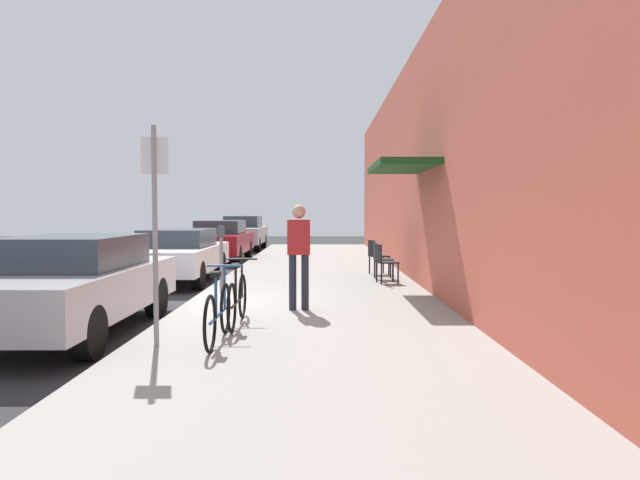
{
  "coord_description": "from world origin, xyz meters",
  "views": [
    {
      "loc": [
        2.35,
        -9.91,
        1.71
      ],
      "look_at": [
        2.34,
        7.95,
        0.83
      ],
      "focal_mm": 32.32,
      "sensor_mm": 36.0,
      "label": 1
    }
  ],
  "objects_px": {
    "street_sign": "(155,218)",
    "parked_car_0": "(72,283)",
    "cafe_chair_2": "(377,255)",
    "parked_car_3": "(244,232)",
    "cafe_chair_0": "(384,261)",
    "pedestrian_standing": "(299,248)",
    "parked_car_1": "(178,254)",
    "parked_car_2": "(221,240)",
    "parking_meter": "(222,254)",
    "bicycle_1": "(219,313)",
    "cafe_chair_1": "(381,258)",
    "bicycle_0": "(238,299)"
  },
  "relations": [
    {
      "from": "parked_car_3",
      "to": "cafe_chair_0",
      "type": "bearing_deg",
      "value": -69.5
    },
    {
      "from": "parked_car_1",
      "to": "bicycle_0",
      "type": "height_order",
      "value": "parked_car_1"
    },
    {
      "from": "street_sign",
      "to": "parked_car_0",
      "type": "bearing_deg",
      "value": 142.63
    },
    {
      "from": "bicycle_1",
      "to": "cafe_chair_2",
      "type": "height_order",
      "value": "bicycle_1"
    },
    {
      "from": "cafe_chair_0",
      "to": "parking_meter",
      "type": "bearing_deg",
      "value": -152.99
    },
    {
      "from": "parked_car_0",
      "to": "bicycle_1",
      "type": "relative_size",
      "value": 2.57
    },
    {
      "from": "parked_car_0",
      "to": "cafe_chair_2",
      "type": "distance_m",
      "value": 8.19
    },
    {
      "from": "street_sign",
      "to": "cafe_chair_2",
      "type": "bearing_deg",
      "value": 66.41
    },
    {
      "from": "street_sign",
      "to": "cafe_chair_1",
      "type": "bearing_deg",
      "value": 63.35
    },
    {
      "from": "cafe_chair_1",
      "to": "cafe_chair_2",
      "type": "relative_size",
      "value": 1.0
    },
    {
      "from": "parking_meter",
      "to": "bicycle_1",
      "type": "bearing_deg",
      "value": -80.82
    },
    {
      "from": "bicycle_1",
      "to": "cafe_chair_1",
      "type": "distance_m",
      "value": 7.09
    },
    {
      "from": "parked_car_2",
      "to": "cafe_chair_0",
      "type": "xyz_separation_m",
      "value": [
        4.87,
        -7.11,
        -0.11
      ]
    },
    {
      "from": "parking_meter",
      "to": "pedestrian_standing",
      "type": "bearing_deg",
      "value": -49.3
    },
    {
      "from": "street_sign",
      "to": "bicycle_1",
      "type": "relative_size",
      "value": 1.52
    },
    {
      "from": "bicycle_0",
      "to": "pedestrian_standing",
      "type": "bearing_deg",
      "value": 56.05
    },
    {
      "from": "parked_car_3",
      "to": "street_sign",
      "type": "bearing_deg",
      "value": -85.48
    },
    {
      "from": "parked_car_3",
      "to": "parked_car_2",
      "type": "bearing_deg",
      "value": -90.0
    },
    {
      "from": "parked_car_2",
      "to": "street_sign",
      "type": "xyz_separation_m",
      "value": [
        1.5,
        -13.05,
        0.91
      ]
    },
    {
      "from": "bicycle_0",
      "to": "parked_car_2",
      "type": "bearing_deg",
      "value": 100.96
    },
    {
      "from": "parked_car_2",
      "to": "parked_car_3",
      "type": "relative_size",
      "value": 1.0
    },
    {
      "from": "street_sign",
      "to": "bicycle_0",
      "type": "height_order",
      "value": "street_sign"
    },
    {
      "from": "cafe_chair_0",
      "to": "parked_car_1",
      "type": "bearing_deg",
      "value": 166.79
    },
    {
      "from": "parking_meter",
      "to": "cafe_chair_1",
      "type": "relative_size",
      "value": 1.52
    },
    {
      "from": "parked_car_3",
      "to": "parking_meter",
      "type": "xyz_separation_m",
      "value": [
        1.55,
        -14.72,
        0.11
      ]
    },
    {
      "from": "parked_car_2",
      "to": "parked_car_1",
      "type": "bearing_deg",
      "value": -90.0
    },
    {
      "from": "parked_car_1",
      "to": "cafe_chair_2",
      "type": "bearing_deg",
      "value": 7.47
    },
    {
      "from": "parked_car_3",
      "to": "bicycle_1",
      "type": "xyz_separation_m",
      "value": [
        2.21,
        -18.82,
        -0.3
      ]
    },
    {
      "from": "parked_car_1",
      "to": "pedestrian_standing",
      "type": "height_order",
      "value": "pedestrian_standing"
    },
    {
      "from": "parking_meter",
      "to": "bicycle_0",
      "type": "bearing_deg",
      "value": -76.24
    },
    {
      "from": "street_sign",
      "to": "cafe_chair_2",
      "type": "distance_m",
      "value": 8.49
    },
    {
      "from": "bicycle_1",
      "to": "cafe_chair_2",
      "type": "xyz_separation_m",
      "value": [
        2.66,
        7.58,
        0.14
      ]
    },
    {
      "from": "parked_car_1",
      "to": "parked_car_0",
      "type": "bearing_deg",
      "value": -90.0
    },
    {
      "from": "cafe_chair_2",
      "to": "parked_car_3",
      "type": "bearing_deg",
      "value": 113.43
    },
    {
      "from": "parking_meter",
      "to": "cafe_chair_0",
      "type": "relative_size",
      "value": 1.52
    },
    {
      "from": "bicycle_0",
      "to": "cafe_chair_2",
      "type": "xyz_separation_m",
      "value": [
        2.58,
        6.5,
        0.14
      ]
    },
    {
      "from": "parked_car_1",
      "to": "cafe_chair_1",
      "type": "xyz_separation_m",
      "value": [
        4.87,
        -0.37,
        -0.06
      ]
    },
    {
      "from": "parking_meter",
      "to": "bicycle_0",
      "type": "xyz_separation_m",
      "value": [
        0.74,
        -3.03,
        -0.41
      ]
    },
    {
      "from": "cafe_chair_1",
      "to": "cafe_chair_2",
      "type": "height_order",
      "value": "same"
    },
    {
      "from": "cafe_chair_2",
      "to": "parked_car_2",
      "type": "bearing_deg",
      "value": 132.45
    },
    {
      "from": "parked_car_0",
      "to": "parked_car_2",
      "type": "xyz_separation_m",
      "value": [
        0.0,
        11.9,
        0.01
      ]
    },
    {
      "from": "bicycle_0",
      "to": "cafe_chair_0",
      "type": "xyz_separation_m",
      "value": [
        2.58,
        4.72,
        0.14
      ]
    },
    {
      "from": "parked_car_0",
      "to": "parked_car_3",
      "type": "relative_size",
      "value": 1.0
    },
    {
      "from": "cafe_chair_0",
      "to": "pedestrian_standing",
      "type": "height_order",
      "value": "pedestrian_standing"
    },
    {
      "from": "parked_car_1",
      "to": "cafe_chair_0",
      "type": "xyz_separation_m",
      "value": [
        4.87,
        -1.14,
        -0.06
      ]
    },
    {
      "from": "street_sign",
      "to": "cafe_chair_2",
      "type": "relative_size",
      "value": 2.99
    },
    {
      "from": "bicycle_1",
      "to": "cafe_chair_1",
      "type": "height_order",
      "value": "bicycle_1"
    },
    {
      "from": "parked_car_2",
      "to": "cafe_chair_2",
      "type": "relative_size",
      "value": 5.06
    },
    {
      "from": "parked_car_1",
      "to": "cafe_chair_2",
      "type": "height_order",
      "value": "parked_car_1"
    },
    {
      "from": "cafe_chair_2",
      "to": "parking_meter",
      "type": "bearing_deg",
      "value": -133.71
    }
  ]
}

